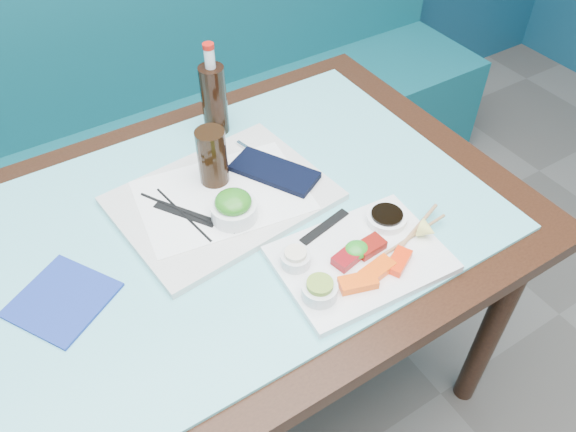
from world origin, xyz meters
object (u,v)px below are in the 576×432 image
blue_napkin (62,300)px  seaweed_bowl (234,211)px  cola_glass (212,157)px  dining_table (210,256)px  serving_tray (223,198)px  booth_bench (111,157)px  sashimi_plate (360,259)px  cola_bottle_body (214,100)px

blue_napkin → seaweed_bowl: bearing=0.8°
cola_glass → blue_napkin: (-0.39, -0.14, -0.08)m
dining_table → serving_tray: (0.07, 0.05, 0.10)m
booth_bench → dining_table: booth_bench is taller
dining_table → sashimi_plate: size_ratio=4.24×
dining_table → blue_napkin: 0.33m
booth_bench → dining_table: bearing=-90.0°
serving_tray → cola_bottle_body: cola_bottle_body is taller
cola_glass → cola_bottle_body: size_ratio=0.76×
booth_bench → seaweed_bowl: (0.06, -0.86, 0.42)m
booth_bench → blue_napkin: bearing=-110.0°
seaweed_bowl → cola_glass: bearing=81.3°
seaweed_bowl → blue_napkin: (-0.37, -0.01, -0.03)m
serving_tray → seaweed_bowl: 0.08m
booth_bench → cola_bottle_body: bearing=-71.5°
cola_glass → booth_bench: bearing=96.2°
booth_bench → blue_napkin: 1.00m
serving_tray → booth_bench: bearing=89.1°
dining_table → cola_bottle_body: cola_bottle_body is taller
seaweed_bowl → cola_bottle_body: 0.35m
seaweed_bowl → blue_napkin: seaweed_bowl is taller
dining_table → serving_tray: bearing=37.5°
booth_bench → cola_bottle_body: (0.18, -0.54, 0.47)m
cola_glass → blue_napkin: cola_glass is taller
sashimi_plate → cola_bottle_body: cola_bottle_body is taller
booth_bench → cola_glass: bearing=-83.8°
dining_table → seaweed_bowl: seaweed_bowl is taller
dining_table → blue_napkin: (-0.31, -0.03, 0.09)m
dining_table → seaweed_bowl: (0.06, -0.02, 0.13)m
serving_tray → blue_napkin: bearing=-174.1°
dining_table → serving_tray: size_ratio=3.10×
sashimi_plate → cola_bottle_body: 0.56m
sashimi_plate → cola_bottle_body: bearing=98.1°
booth_bench → blue_napkin: size_ratio=18.27×
serving_tray → blue_napkin: size_ratio=2.75×
cola_bottle_body → serving_tray: bearing=-114.5°
sashimi_plate → serving_tray: same height
sashimi_plate → blue_napkin: size_ratio=2.01×
dining_table → serving_tray: 0.13m
sashimi_plate → serving_tray: (-0.15, 0.31, -0.00)m
seaweed_bowl → blue_napkin: size_ratio=0.60×
blue_napkin → booth_bench: bearing=70.0°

